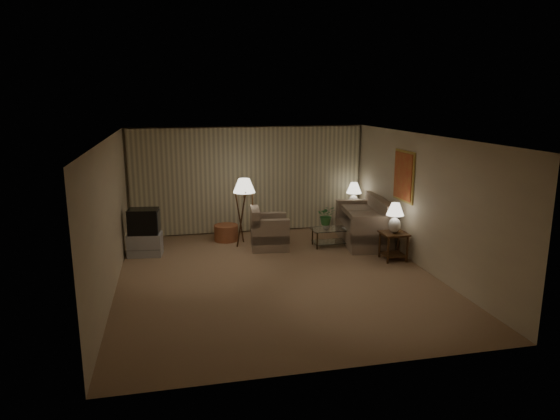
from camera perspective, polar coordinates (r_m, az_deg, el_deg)
The scene contains 16 objects.
ground at distance 9.80m, azimuth -0.39°, elevation -7.57°, with size 7.00×7.00×0.00m, color #9A7D55.
room_shell at distance 10.80m, azimuth -1.95°, elevation 3.94°, with size 6.04×7.02×2.72m.
sofa at distance 12.04m, azimuth 9.50°, elevation -1.72°, with size 2.19×1.48×0.86m.
armchair at distance 11.49m, azimuth -1.22°, elevation -2.54°, with size 1.07×1.03×0.74m.
side_table_near at distance 10.91m, azimuth 12.86°, elevation -3.49°, with size 0.53×0.53×0.60m.
side_table_far at distance 13.08m, azimuth 8.35°, elevation -0.61°, with size 0.54×0.45×0.60m.
table_lamp_near at distance 10.77m, azimuth 13.01°, elevation -0.58°, with size 0.37×0.37×0.64m.
table_lamp_far at distance 12.96m, azimuth 8.43°, elevation 1.92°, with size 0.39×0.39×0.67m.
coffee_table at distance 11.72m, azimuth 5.99°, elevation -2.79°, with size 0.98×0.53×0.41m.
tv_cabinet at distance 11.36m, azimuth -15.17°, elevation -3.81°, with size 0.78×0.54×0.50m, color #959597.
crt_tv at distance 11.23m, azimuth -15.32°, elevation -1.25°, with size 0.69×0.53×0.55m, color black.
floor_lamp at distance 11.63m, azimuth -4.08°, elevation -0.07°, with size 0.51×0.51×1.58m.
ottoman at distance 12.18m, azimuth -6.17°, elevation -2.59°, with size 0.58×0.58×0.39m, color #AB613A.
vase at distance 11.61m, azimuth 5.31°, elevation -1.77°, with size 0.16×0.16×0.17m, color white.
flowers at distance 11.54m, azimuth 5.34°, elevation -0.28°, with size 0.41×0.35×0.45m, color #377D38.
book at distance 11.67m, azimuth 7.33°, elevation -2.14°, with size 0.18×0.24×0.02m, color olive.
Camera 1 is at (-1.91, -8.99, 3.42)m, focal length 32.00 mm.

